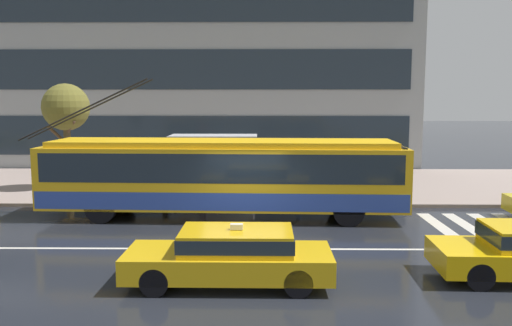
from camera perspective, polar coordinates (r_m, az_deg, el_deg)
name	(u,v)px	position (r m, az deg, el deg)	size (l,w,h in m)	color
ground_plane	(244,238)	(15.98, -1.34, -8.09)	(160.00, 160.00, 0.00)	#21242C
sidewalk_slab	(251,184)	(25.10, -0.60, -2.34)	(80.00, 10.00, 0.14)	gray
crosswalk_stripe_edge_near	(443,228)	(18.07, 19.63, -6.70)	(0.44, 4.40, 0.01)	beige
crosswalk_stripe_inner_a	(471,228)	(18.38, 22.30, -6.59)	(0.44, 4.40, 0.01)	beige
crosswalk_stripe_center	(499,229)	(18.73, 24.88, -6.47)	(0.44, 4.40, 0.01)	beige
lane_centre_line	(242,249)	(14.82, -1.50, -9.29)	(72.00, 0.14, 0.01)	silver
trolleybus	(224,175)	(18.39, -3.54, -1.28)	(13.41, 3.04, 4.86)	yellow
taxi_oncoming_near	(232,254)	(11.97, -2.65, -9.83)	(4.62, 1.76, 1.39)	gold
bus_shelter	(214,150)	(22.21, -4.57, 1.44)	(3.61, 1.63, 2.50)	gray
pedestrian_at_shelter	(300,159)	(21.06, 4.78, 0.41)	(1.42, 1.42, 1.96)	navy
pedestrian_approaching_curb	(205,158)	(21.04, -5.55, 0.58)	(1.47, 1.47, 2.03)	#25202E
pedestrian_walking_past	(333,175)	(21.35, 8.32, -1.35)	(0.37, 0.37, 1.59)	#475746
pedestrian_waiting_by_pole	(163,154)	(22.37, -10.11, 0.98)	(1.44, 1.44, 2.07)	black
street_tree_bare	(66,109)	(24.73, -19.93, 5.56)	(2.07, 2.07, 4.67)	brown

